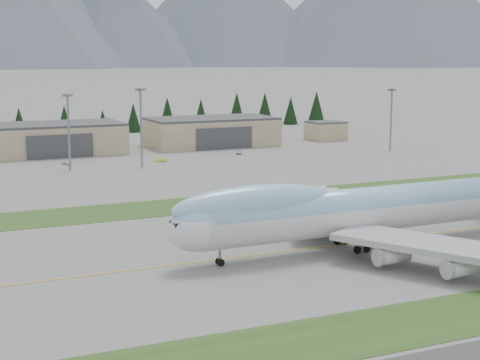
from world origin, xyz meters
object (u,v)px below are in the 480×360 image
hangar_center (53,139)px  hangar_right (211,131)px  service_vehicle_c (239,154)px  boeing_747_freighter (356,210)px  service_vehicle_b (162,162)px  service_vehicle_a (67,165)px

hangar_center → hangar_right: same height
hangar_center → hangar_right: (60.00, 0.00, 0.00)m
hangar_right → service_vehicle_c: bearing=-91.4°
boeing_747_freighter → hangar_right: boeing_747_freighter is taller
hangar_center → service_vehicle_c: hangar_center is taller
hangar_center → service_vehicle_b: bearing=-50.7°
boeing_747_freighter → hangar_center: size_ratio=1.67×
hangar_center → service_vehicle_b: size_ratio=12.27×
hangar_center → service_vehicle_c: size_ratio=11.28×
hangar_center → boeing_747_freighter: bearing=-80.3°
service_vehicle_a → boeing_747_freighter: bearing=-98.8°
service_vehicle_a → service_vehicle_c: bearing=-20.1°
service_vehicle_b → service_vehicle_c: bearing=-69.3°
hangar_right → service_vehicle_a: size_ratio=13.61×
hangar_center → service_vehicle_c: bearing=-25.0°
service_vehicle_a → service_vehicle_b: size_ratio=0.90×
boeing_747_freighter → service_vehicle_b: 118.32m
hangar_right → service_vehicle_a: (-61.07, -28.81, -5.39)m
boeing_747_freighter → service_vehicle_b: boeing_747_freighter is taller
service_vehicle_b → service_vehicle_c: size_ratio=0.92×
hangar_center → service_vehicle_a: size_ratio=13.61×
service_vehicle_a → service_vehicle_b: 30.13m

